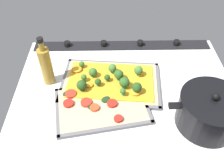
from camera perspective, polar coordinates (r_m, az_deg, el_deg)
The scene contains 8 objects.
ground_plane at distance 97.96cm, azimuth 3.06°, elevation -2.59°, with size 84.85×62.76×3.00cm, color silver.
stove_control_panel at distance 117.61cm, azimuth 2.30°, elevation 8.02°, with size 81.46×7.00×2.60cm.
baking_tray_front at distance 98.38cm, azimuth -0.30°, elevation -0.70°, with size 40.60×28.37×1.30cm.
broccoli_pizza at distance 96.98cm, azimuth -0.28°, elevation -0.12°, with size 37.98×25.75×5.98cm.
baking_tray_back at distance 90.36cm, azimuth -2.37°, elevation -6.01°, with size 35.92×27.29×1.30cm.
veggie_pizza_back at distance 89.89cm, azimuth -2.83°, elevation -5.69°, with size 33.15×24.52×1.90cm.
cooking_pot at distance 87.62cm, azimuth 21.43°, elevation -6.67°, with size 27.74×20.95×14.22cm.
oil_bottle at distance 97.14cm, azimuth -14.87°, elevation 3.31°, with size 4.51×4.51×20.69cm.
Camera 1 is at (6.54, 67.13, 69.55)cm, focal length 39.94 mm.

